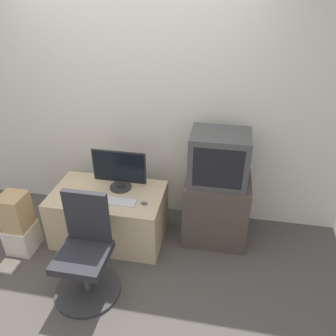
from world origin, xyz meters
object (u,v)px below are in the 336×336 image
object	(u,v)px
cardboard_box_lower	(23,237)
mouse	(144,203)
main_monitor	(119,170)
book	(8,266)
office_chair	(86,257)
keyboard	(116,201)
crt_tv	(219,158)

from	to	relation	value
cardboard_box_lower	mouse	bearing A→B (deg)	10.78
main_monitor	book	xyz separation A→B (m)	(-0.92, -0.73, -0.73)
mouse	office_chair	world-z (taller)	office_chair
book	main_monitor	bearing A→B (deg)	38.39
main_monitor	mouse	distance (m)	0.42
keyboard	book	size ratio (longest dim) A/B	2.23
book	keyboard	bearing A→B (deg)	26.93
main_monitor	book	distance (m)	1.38
keyboard	office_chair	xyz separation A→B (m)	(-0.10, -0.55, -0.19)
keyboard	office_chair	size ratio (longest dim) A/B	0.41
mouse	office_chair	xyz separation A→B (m)	(-0.37, -0.56, -0.20)
mouse	office_chair	distance (m)	0.70
crt_tv	cardboard_box_lower	xyz separation A→B (m)	(-1.85, -0.54, -0.79)
keyboard	book	world-z (taller)	keyboard
cardboard_box_lower	crt_tv	bearing A→B (deg)	16.37
keyboard	book	distance (m)	1.19
mouse	main_monitor	bearing A→B (deg)	142.50
book	mouse	bearing A→B (deg)	22.13
main_monitor	cardboard_box_lower	xyz separation A→B (m)	(-0.90, -0.46, -0.60)
crt_tv	office_chair	distance (m)	1.46
cardboard_box_lower	book	size ratio (longest dim) A/B	1.66
keyboard	mouse	size ratio (longest dim) A/B	6.14
keyboard	book	bearing A→B (deg)	-153.07
main_monitor	crt_tv	distance (m)	0.97
main_monitor	crt_tv	xyz separation A→B (m)	(0.95, 0.08, 0.19)
cardboard_box_lower	book	bearing A→B (deg)	-93.44
main_monitor	keyboard	size ratio (longest dim) A/B	1.42
cardboard_box_lower	book	world-z (taller)	cardboard_box_lower
keyboard	cardboard_box_lower	world-z (taller)	keyboard
main_monitor	office_chair	distance (m)	0.88
mouse	book	distance (m)	1.42
office_chair	cardboard_box_lower	size ratio (longest dim) A/B	3.28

